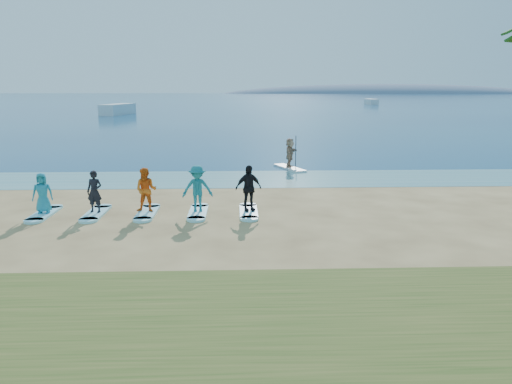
{
  "coord_description": "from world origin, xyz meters",
  "views": [
    {
      "loc": [
        0.72,
        -15.84,
        4.93
      ],
      "look_at": [
        1.41,
        2.0,
        1.1
      ],
      "focal_mm": 35.0,
      "sensor_mm": 36.0,
      "label": 1
    }
  ],
  "objects_px": {
    "boat_offshore_a": "(118,115)",
    "student_2": "(146,190)",
    "surfboard_2": "(147,213)",
    "student_3": "(197,188)",
    "surfboard_0": "(44,214)",
    "paddleboarder": "(290,153)",
    "student_1": "(94,192)",
    "student_4": "(248,188)",
    "surfboard_4": "(249,212)",
    "surfboard_3": "(198,212)",
    "boat_offshore_b": "(371,104)",
    "student_0": "(42,193)",
    "paddleboard": "(290,168)",
    "surfboard_1": "(96,213)"
  },
  "relations": [
    {
      "from": "student_1",
      "to": "student_4",
      "type": "distance_m",
      "value": 5.96
    },
    {
      "from": "surfboard_0",
      "to": "paddleboarder",
      "type": "bearing_deg",
      "value": 44.36
    },
    {
      "from": "surfboard_3",
      "to": "student_4",
      "type": "relative_size",
      "value": 1.21
    },
    {
      "from": "student_0",
      "to": "surfboard_3",
      "type": "xyz_separation_m",
      "value": [
        5.96,
        0.0,
        -0.83
      ]
    },
    {
      "from": "boat_offshore_b",
      "to": "surfboard_2",
      "type": "distance_m",
      "value": 118.63
    },
    {
      "from": "student_2",
      "to": "student_3",
      "type": "distance_m",
      "value": 1.99
    },
    {
      "from": "boat_offshore_b",
      "to": "student_1",
      "type": "relative_size",
      "value": 3.31
    },
    {
      "from": "surfboard_1",
      "to": "boat_offshore_a",
      "type": "bearing_deg",
      "value": 102.26
    },
    {
      "from": "boat_offshore_a",
      "to": "student_2",
      "type": "xyz_separation_m",
      "value": [
        16.7,
        -67.69,
        0.95
      ]
    },
    {
      "from": "surfboard_0",
      "to": "surfboard_3",
      "type": "distance_m",
      "value": 5.96
    },
    {
      "from": "surfboard_1",
      "to": "surfboard_2",
      "type": "distance_m",
      "value": 1.99
    },
    {
      "from": "paddleboard",
      "to": "student_1",
      "type": "xyz_separation_m",
      "value": [
        -8.68,
        -10.43,
        0.85
      ]
    },
    {
      "from": "student_1",
      "to": "surfboard_3",
      "type": "xyz_separation_m",
      "value": [
        3.97,
        0.0,
        -0.86
      ]
    },
    {
      "from": "student_0",
      "to": "surfboard_4",
      "type": "bearing_deg",
      "value": -9.88
    },
    {
      "from": "surfboard_0",
      "to": "surfboard_3",
      "type": "relative_size",
      "value": 1.0
    },
    {
      "from": "student_0",
      "to": "surfboard_4",
      "type": "relative_size",
      "value": 0.71
    },
    {
      "from": "boat_offshore_b",
      "to": "student_2",
      "type": "distance_m",
      "value": 118.64
    },
    {
      "from": "surfboard_0",
      "to": "surfboard_2",
      "type": "relative_size",
      "value": 1.0
    },
    {
      "from": "boat_offshore_b",
      "to": "student_0",
      "type": "height_order",
      "value": "student_0"
    },
    {
      "from": "surfboard_2",
      "to": "student_3",
      "type": "relative_size",
      "value": 1.21
    },
    {
      "from": "student_1",
      "to": "surfboard_4",
      "type": "xyz_separation_m",
      "value": [
        5.96,
        0.0,
        -0.86
      ]
    },
    {
      "from": "boat_offshore_a",
      "to": "surfboard_1",
      "type": "xyz_separation_m",
      "value": [
        14.71,
        -67.69,
        0.04
      ]
    },
    {
      "from": "boat_offshore_b",
      "to": "paddleboard",
      "type": "bearing_deg",
      "value": -113.17
    },
    {
      "from": "boat_offshore_a",
      "to": "surfboard_4",
      "type": "distance_m",
      "value": 70.78
    },
    {
      "from": "student_2",
      "to": "boat_offshore_a",
      "type": "bearing_deg",
      "value": 109.55
    },
    {
      "from": "surfboard_0",
      "to": "student_0",
      "type": "relative_size",
      "value": 1.41
    },
    {
      "from": "student_1",
      "to": "surfboard_4",
      "type": "height_order",
      "value": "student_1"
    },
    {
      "from": "paddleboard",
      "to": "student_0",
      "type": "distance_m",
      "value": 14.94
    },
    {
      "from": "boat_offshore_a",
      "to": "student_0",
      "type": "distance_m",
      "value": 68.88
    },
    {
      "from": "paddleboard",
      "to": "student_3",
      "type": "bearing_deg",
      "value": -136.06
    },
    {
      "from": "boat_offshore_a",
      "to": "paddleboarder",
      "type": "bearing_deg",
      "value": -54.04
    },
    {
      "from": "boat_offshore_b",
      "to": "surfboard_1",
      "type": "height_order",
      "value": "boat_offshore_b"
    },
    {
      "from": "paddleboard",
      "to": "boat_offshore_a",
      "type": "xyz_separation_m",
      "value": [
        -23.39,
        57.26,
        -0.06
      ]
    },
    {
      "from": "student_1",
      "to": "student_0",
      "type": "bearing_deg",
      "value": -169.02
    },
    {
      "from": "student_3",
      "to": "surfboard_1",
      "type": "bearing_deg",
      "value": 174.18
    },
    {
      "from": "boat_offshore_b",
      "to": "surfboard_0",
      "type": "height_order",
      "value": "boat_offshore_b"
    },
    {
      "from": "surfboard_4",
      "to": "student_4",
      "type": "relative_size",
      "value": 1.21
    },
    {
      "from": "surfboard_4",
      "to": "paddleboard",
      "type": "bearing_deg",
      "value": 75.37
    },
    {
      "from": "boat_offshore_a",
      "to": "surfboard_0",
      "type": "relative_size",
      "value": 3.92
    },
    {
      "from": "boat_offshore_b",
      "to": "surfboard_0",
      "type": "bearing_deg",
      "value": -116.52
    },
    {
      "from": "boat_offshore_b",
      "to": "student_1",
      "type": "xyz_separation_m",
      "value": [
        -40.78,
        -112.11,
        0.91
      ]
    },
    {
      "from": "surfboard_1",
      "to": "student_4",
      "type": "relative_size",
      "value": 1.21
    },
    {
      "from": "student_1",
      "to": "surfboard_4",
      "type": "relative_size",
      "value": 0.74
    },
    {
      "from": "surfboard_2",
      "to": "boat_offshore_b",
      "type": "bearing_deg",
      "value": 70.91
    },
    {
      "from": "surfboard_4",
      "to": "student_4",
      "type": "bearing_deg",
      "value": 0.0
    },
    {
      "from": "surfboard_4",
      "to": "surfboard_3",
      "type": "bearing_deg",
      "value": 180.0
    },
    {
      "from": "surfboard_3",
      "to": "student_3",
      "type": "height_order",
      "value": "student_3"
    },
    {
      "from": "surfboard_0",
      "to": "surfboard_4",
      "type": "height_order",
      "value": "same"
    },
    {
      "from": "surfboard_1",
      "to": "student_2",
      "type": "xyz_separation_m",
      "value": [
        1.99,
        0.0,
        0.91
      ]
    },
    {
      "from": "surfboard_1",
      "to": "student_3",
      "type": "distance_m",
      "value": 4.08
    }
  ]
}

